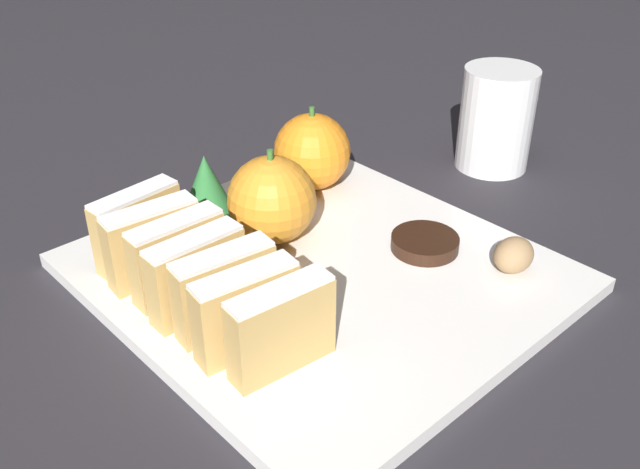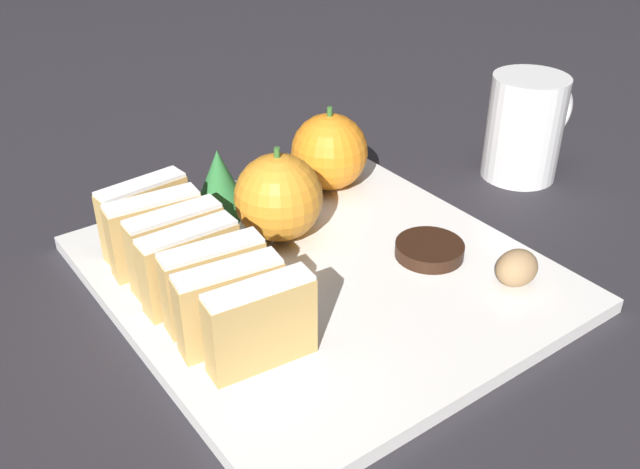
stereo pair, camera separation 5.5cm
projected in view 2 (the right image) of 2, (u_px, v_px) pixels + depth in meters
The scene contains 15 objects.
ground_plane at pixel (320, 279), 0.58m from camera, with size 6.00×6.00×0.00m, color #28262B.
serving_platter at pixel (320, 273), 0.57m from camera, with size 0.32×0.34×0.01m.
stollen_slice_front at pixel (261, 325), 0.46m from camera, with size 0.07×0.03×0.06m.
stollen_slice_second at pixel (231, 306), 0.48m from camera, with size 0.08×0.03×0.06m.
stollen_slice_third at pixel (214, 284), 0.50m from camera, with size 0.08×0.03×0.06m.
stollen_slice_fourth at pixel (191, 267), 0.51m from camera, with size 0.07×0.02×0.06m.
stollen_slice_fifth at pixel (177, 248), 0.54m from camera, with size 0.07×0.02×0.06m.
stollen_slice_sixth at pixel (156, 233), 0.55m from camera, with size 0.07×0.03×0.06m.
stollen_slice_back at pixel (145, 217), 0.58m from camera, with size 0.07×0.03×0.06m.
orange_near at pixel (281, 197), 0.59m from camera, with size 0.07×0.07×0.08m.
orange_far at pixel (329, 152), 0.67m from camera, with size 0.07×0.07×0.08m.
walnut at pixel (517, 268), 0.54m from camera, with size 0.04×0.03×0.03m.
chocolate_cookie at pixel (429, 250), 0.58m from camera, with size 0.06×0.06×0.01m.
evergreen_sprig at pixel (219, 182), 0.63m from camera, with size 0.05×0.05×0.06m.
coffee_mug at pixel (526, 127), 0.71m from camera, with size 0.11×0.07×0.10m.
Camera 2 is at (-0.28, -0.38, 0.33)m, focal length 40.00 mm.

